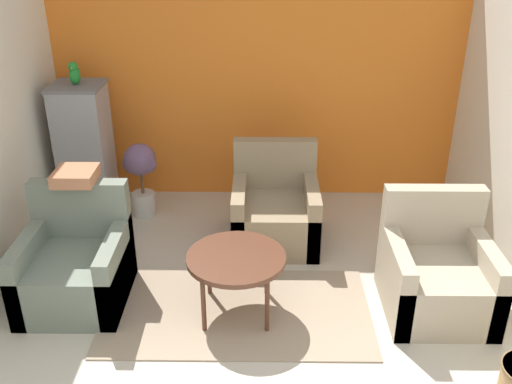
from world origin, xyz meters
name	(u,v)px	position (x,y,z in m)	size (l,w,h in m)	color
wall_back_accent	(258,81)	(0.00, 3.67, 1.27)	(4.30, 0.06, 2.54)	orange
area_rug	(237,311)	(-0.15, 1.48, 0.01)	(2.09, 1.13, 0.01)	gray
coffee_table	(236,261)	(-0.15, 1.48, 0.47)	(0.76, 0.76, 0.52)	#512D1E
armchair_left	(76,268)	(-1.44, 1.66, 0.29)	(0.79, 0.82, 0.91)	slate
armchair_right	(436,276)	(1.41, 1.58, 0.29)	(0.79, 0.82, 0.91)	tan
armchair_middle	(275,212)	(0.17, 2.62, 0.29)	(0.79, 0.82, 0.91)	#8E7A5B
birdcage	(85,151)	(-1.73, 3.15, 0.68)	(0.50, 0.50, 1.37)	slate
parrot	(75,74)	(-1.73, 3.16, 1.47)	(0.10, 0.19, 0.22)	#1E842D
potted_plant	(141,171)	(-1.18, 3.11, 0.50)	(0.36, 0.32, 0.78)	beige
throw_pillow	(76,176)	(-1.44, 1.96, 0.96)	(0.32, 0.32, 0.10)	#B2704C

